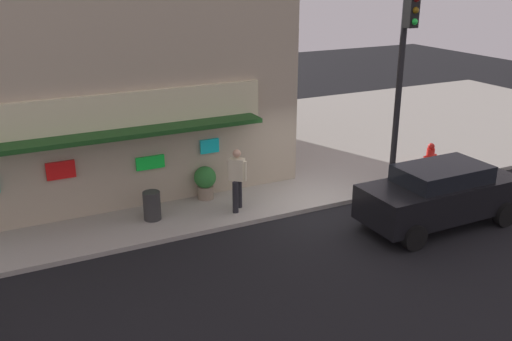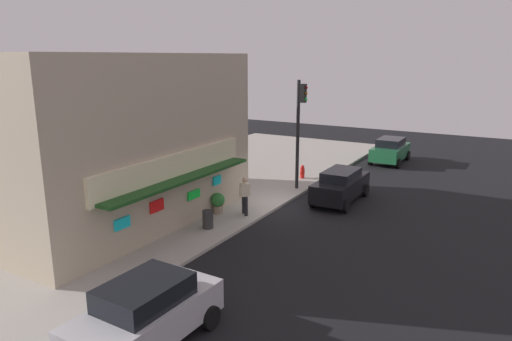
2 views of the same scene
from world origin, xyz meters
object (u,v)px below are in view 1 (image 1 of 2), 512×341
object	(u,v)px
fire_hydrant	(430,155)
potted_plant_by_doorway	(95,185)
traffic_light	(404,62)
trash_can	(152,206)
pedestrian	(237,178)
parked_car_black	(440,194)
potted_plant_by_window	(205,181)

from	to	relation	value
fire_hydrant	potted_plant_by_doorway	distance (m)	10.67
traffic_light	trash_can	world-z (taller)	traffic_light
fire_hydrant	pedestrian	size ratio (longest dim) A/B	0.45
trash_can	parked_car_black	world-z (taller)	parked_car_black
fire_hydrant	potted_plant_by_window	size ratio (longest dim) A/B	0.82
potted_plant_by_doorway	parked_car_black	size ratio (longest dim) A/B	0.24
trash_can	pedestrian	size ratio (longest dim) A/B	0.44
fire_hydrant	parked_car_black	xyz separation A→B (m)	(-2.85, -3.37, 0.35)
potted_plant_by_window	traffic_light	bearing A→B (deg)	-14.37
potted_plant_by_doorway	potted_plant_by_window	world-z (taller)	potted_plant_by_doorway
traffic_light	pedestrian	distance (m)	5.79
trash_can	potted_plant_by_doorway	size ratio (longest dim) A/B	0.75
pedestrian	potted_plant_by_window	xyz separation A→B (m)	(-0.47, 1.14, -0.40)
pedestrian	potted_plant_by_doorway	distance (m)	3.97
potted_plant_by_doorway	potted_plant_by_window	bearing A→B (deg)	-18.96
fire_hydrant	potted_plant_by_doorway	xyz separation A→B (m)	(-10.53, 1.68, 0.18)
traffic_light	pedestrian	world-z (taller)	traffic_light
potted_plant_by_doorway	potted_plant_by_window	distance (m)	3.03
traffic_light	trash_can	xyz separation A→B (m)	(-7.33, 0.72, -3.29)
trash_can	pedestrian	xyz separation A→B (m)	(2.23, -0.44, 0.55)
trash_can	parked_car_black	distance (m)	7.41
trash_can	potted_plant_by_window	size ratio (longest dim) A/B	0.80
traffic_light	parked_car_black	xyz separation A→B (m)	(-0.74, -2.65, -2.94)
potted_plant_by_window	potted_plant_by_doorway	bearing A→B (deg)	161.04
traffic_light	pedestrian	xyz separation A→B (m)	(-5.09, 0.28, -2.74)
trash_can	fire_hydrant	bearing A→B (deg)	0.03
traffic_light	potted_plant_by_window	bearing A→B (deg)	165.63
trash_can	parked_car_black	bearing A→B (deg)	-27.05
potted_plant_by_doorway	parked_car_black	xyz separation A→B (m)	(7.69, -5.05, 0.17)
fire_hydrant	potted_plant_by_doorway	world-z (taller)	potted_plant_by_doorway
pedestrian	potted_plant_by_window	world-z (taller)	pedestrian
traffic_light	potted_plant_by_doorway	size ratio (longest dim) A/B	5.74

